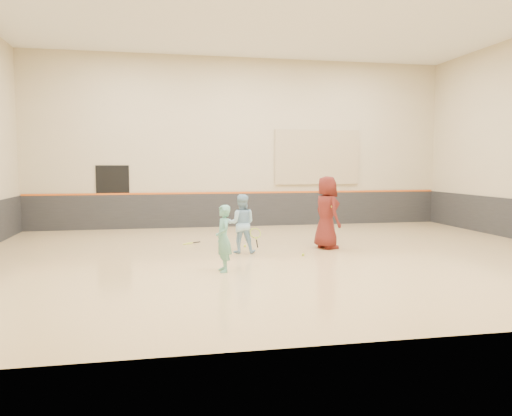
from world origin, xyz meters
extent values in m
cube|color=tan|center=(0.00, 0.00, -0.10)|extent=(15.00, 12.00, 0.20)
cube|color=silver|center=(0.00, 0.00, 6.01)|extent=(15.00, 12.00, 0.02)
cube|color=#C7B591|center=(0.00, 6.01, 3.00)|extent=(15.00, 0.02, 6.00)
cube|color=#C7B591|center=(0.00, -6.01, 3.00)|extent=(15.00, 0.02, 6.00)
cube|color=#232326|center=(0.00, 5.97, 0.60)|extent=(14.90, 0.04, 1.20)
cube|color=#D85914|center=(0.00, 5.96, 1.22)|extent=(14.90, 0.03, 0.06)
cube|color=tan|center=(2.80, 5.95, 2.50)|extent=(3.20, 0.08, 2.00)
cube|color=black|center=(-4.50, 5.98, 1.10)|extent=(1.10, 0.05, 2.20)
imported|color=#67B3A0|center=(-1.67, -1.52, 0.70)|extent=(0.37, 0.53, 1.40)
imported|color=#98C9EB|center=(-0.94, 0.61, 0.74)|extent=(0.81, 0.69, 1.48)
imported|color=#5A1A15|center=(1.40, 0.84, 0.96)|extent=(0.80, 1.05, 1.92)
sphere|color=#BAD030|center=(0.47, -0.14, 0.03)|extent=(0.07, 0.07, 0.07)
sphere|color=yellow|center=(1.46, 0.61, 1.14)|extent=(0.07, 0.07, 0.07)
sphere|color=#CFE435|center=(-0.70, 1.45, 0.03)|extent=(0.07, 0.07, 0.07)
camera|label=1|loc=(-2.99, -11.70, 2.23)|focal=35.00mm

